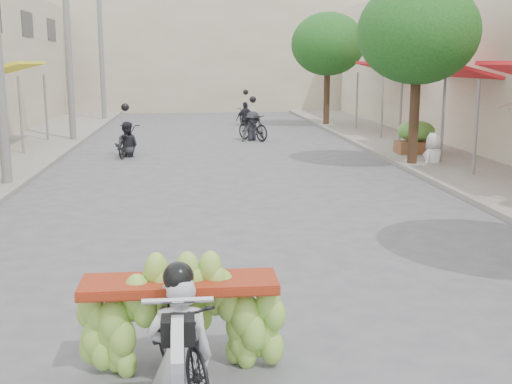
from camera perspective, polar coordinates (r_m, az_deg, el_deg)
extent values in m
cube|color=gray|center=(20.61, 16.96, 2.82)|extent=(4.00, 60.00, 0.12)
cube|color=yellow|center=(23.62, -21.29, 10.14)|extent=(1.77, 4.00, 0.53)
cylinder|color=slate|center=(21.74, -20.16, 6.27)|extent=(0.08, 0.08, 2.55)
cylinder|color=slate|center=(25.23, -18.17, 7.03)|extent=(0.08, 0.08, 2.55)
cube|color=#1E2328|center=(30.67, -19.71, 13.85)|extent=(0.08, 2.00, 1.10)
cube|color=#1E2328|center=(35.55, -17.76, 13.55)|extent=(0.08, 2.00, 1.10)
cylinder|color=slate|center=(17.36, 18.97, 5.21)|extent=(0.08, 0.08, 2.55)
cube|color=red|center=(21.37, 16.66, 10.38)|extent=(1.77, 4.20, 0.53)
cylinder|color=slate|center=(19.38, 16.27, 5.96)|extent=(0.08, 0.08, 2.55)
cylinder|color=slate|center=(22.93, 12.74, 6.92)|extent=(0.08, 0.08, 2.55)
cube|color=red|center=(27.02, 11.79, 10.74)|extent=(1.77, 4.20, 0.53)
cylinder|color=slate|center=(25.02, 11.15, 7.35)|extent=(0.08, 0.08, 2.55)
cylinder|color=slate|center=(28.67, 8.95, 7.92)|extent=(0.08, 0.08, 2.55)
cube|color=#B8AA91|center=(41.81, -4.58, 12.15)|extent=(20.00, 6.00, 7.00)
cylinder|color=slate|center=(25.21, -16.42, 13.33)|extent=(0.24, 0.24, 8.00)
cylinder|color=slate|center=(34.10, -13.63, 12.87)|extent=(0.24, 0.24, 8.00)
cylinder|color=#3A2719|center=(18.94, 13.89, 6.95)|extent=(0.28, 0.28, 3.20)
ellipsoid|color=#1E571B|center=(18.90, 14.22, 13.61)|extent=(3.40, 3.40, 2.90)
cylinder|color=#3A2719|center=(30.49, 6.31, 8.81)|extent=(0.28, 0.28, 3.20)
ellipsoid|color=#1E571B|center=(30.47, 6.40, 12.94)|extent=(3.40, 3.40, 2.90)
cube|color=brown|center=(21.20, 13.98, 4.05)|extent=(1.20, 0.80, 0.50)
ellipsoid|color=#579F3B|center=(21.14, 14.06, 5.61)|extent=(1.20, 0.88, 0.66)
imported|color=black|center=(6.12, -6.77, -12.88)|extent=(0.93, 1.65, 0.93)
cylinder|color=silver|center=(5.47, -6.91, -14.22)|extent=(0.10, 0.66, 0.66)
cube|color=black|center=(5.49, -6.94, -12.08)|extent=(0.28, 0.22, 0.22)
cylinder|color=silver|center=(5.50, -6.98, -9.56)|extent=(0.60, 0.05, 0.05)
cube|color=maroon|center=(6.29, -6.81, -8.14)|extent=(1.89, 0.55, 0.10)
imported|color=silver|center=(5.83, -6.93, -7.13)|extent=(0.60, 0.44, 1.66)
sphere|color=black|center=(5.60, -7.13, 0.56)|extent=(0.28, 0.28, 0.28)
imported|color=white|center=(19.31, 15.59, 5.10)|extent=(0.98, 0.91, 1.72)
imported|color=black|center=(21.02, -11.44, 4.43)|extent=(0.92, 1.82, 0.98)
imported|color=#25252C|center=(20.96, -11.51, 6.16)|extent=(0.86, 0.61, 1.65)
sphere|color=black|center=(20.92, -11.56, 7.40)|extent=(0.26, 0.26, 0.26)
imported|color=black|center=(24.81, -0.29, 5.78)|extent=(1.40, 1.75, 1.04)
imported|color=#25252C|center=(24.75, -0.29, 7.17)|extent=(1.18, 1.04, 1.65)
sphere|color=black|center=(24.72, -0.29, 8.22)|extent=(0.26, 0.26, 0.26)
imported|color=black|center=(30.89, -0.92, 6.69)|extent=(0.95, 1.55, 0.82)
imported|color=#25252C|center=(30.84, -0.93, 8.02)|extent=(1.09, 0.81, 1.65)
sphere|color=black|center=(30.82, -0.93, 8.86)|extent=(0.26, 0.26, 0.26)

